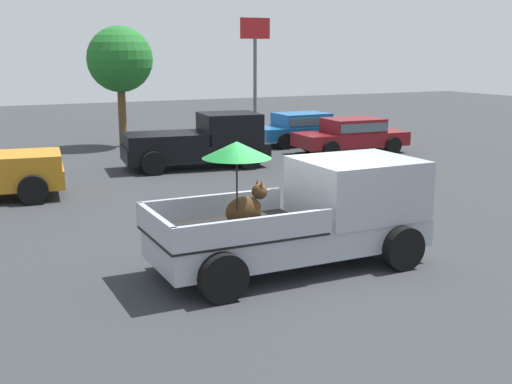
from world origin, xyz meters
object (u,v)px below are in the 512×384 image
object	(u,v)px
pickup_truck_main	(312,213)
parked_sedan_near	(352,134)
parked_sedan_far	(303,127)
motel_sign	(255,54)
pickup_truck_red	(201,141)

from	to	relation	value
pickup_truck_main	parked_sedan_near	world-z (taller)	pickup_truck_main
parked_sedan_far	parked_sedan_near	bearing A→B (deg)	-78.75
parked_sedan_near	parked_sedan_far	distance (m)	2.84
pickup_truck_main	parked_sedan_far	bearing A→B (deg)	60.46
parked_sedan_far	motel_sign	distance (m)	4.22
pickup_truck_red	parked_sedan_far	xyz separation A→B (m)	(5.77, 3.17, -0.13)
pickup_truck_main	parked_sedan_far	world-z (taller)	pickup_truck_main
pickup_truck_main	pickup_truck_red	distance (m)	10.62
pickup_truck_red	parked_sedan_far	world-z (taller)	pickup_truck_red
pickup_truck_red	parked_sedan_far	size ratio (longest dim) A/B	1.16
pickup_truck_red	parked_sedan_near	distance (m)	6.35
pickup_truck_main	parked_sedan_near	size ratio (longest dim) A/B	1.15
pickup_truck_main	motel_sign	distance (m)	18.10
parked_sedan_near	motel_sign	distance (m)	6.55
parked_sedan_near	motel_sign	xyz separation A→B (m)	(-1.37, 5.68, 2.96)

